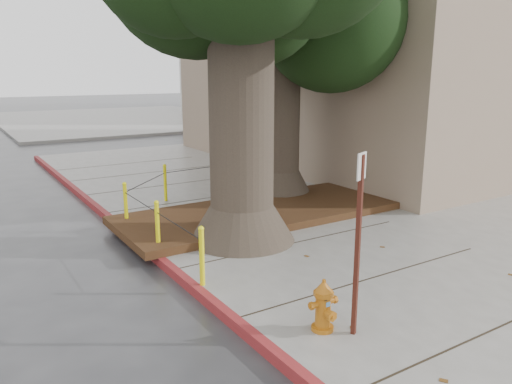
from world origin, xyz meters
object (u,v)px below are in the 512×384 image
fire_hydrant (323,306)px  signpost (358,235)px  car_silver (220,127)px  car_red (266,122)px

fire_hydrant → signpost: bearing=-43.2°
car_silver → car_red: size_ratio=0.95×
signpost → car_silver: size_ratio=0.65×
fire_hydrant → signpost: size_ratio=0.30×
fire_hydrant → signpost: 1.03m
car_silver → signpost: bearing=156.0°
fire_hydrant → car_silver: 19.74m
signpost → car_red: signpost is taller
fire_hydrant → car_silver: car_silver is taller
car_red → car_silver: bearing=101.1°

